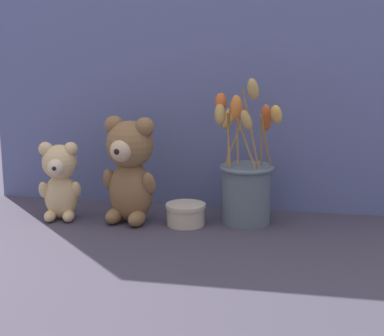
# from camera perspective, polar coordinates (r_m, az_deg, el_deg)

# --- Properties ---
(ground_plane) EXTENTS (4.00, 4.00, 0.00)m
(ground_plane) POSITION_cam_1_polar(r_m,az_deg,el_deg) (1.30, -0.17, -5.63)
(ground_plane) COLOR #3D3847
(backdrop_wall) EXTENTS (1.06, 0.02, 0.75)m
(backdrop_wall) POSITION_cam_1_polar(r_m,az_deg,el_deg) (1.40, 1.18, 11.33)
(backdrop_wall) COLOR slate
(backdrop_wall) RESTS_ON ground
(teddy_bear_large) EXTENTS (0.13, 0.12, 0.24)m
(teddy_bear_large) POSITION_cam_1_polar(r_m,az_deg,el_deg) (1.31, -6.06, 0.04)
(teddy_bear_large) COLOR olive
(teddy_bear_large) RESTS_ON ground
(teddy_bear_medium) EXTENTS (0.10, 0.09, 0.18)m
(teddy_bear_medium) POSITION_cam_1_polar(r_m,az_deg,el_deg) (1.36, -12.72, -1.09)
(teddy_bear_medium) COLOR #DBBC84
(teddy_bear_medium) RESTS_ON ground
(flower_vase) EXTENTS (0.16, 0.14, 0.33)m
(flower_vase) POSITION_cam_1_polar(r_m,az_deg,el_deg) (1.30, 5.24, -1.36)
(flower_vase) COLOR slate
(flower_vase) RESTS_ON ground
(decorative_tin_tall) EXTENTS (0.09, 0.09, 0.05)m
(decorative_tin_tall) POSITION_cam_1_polar(r_m,az_deg,el_deg) (1.30, -0.62, -4.50)
(decorative_tin_tall) COLOR beige
(decorative_tin_tall) RESTS_ON ground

